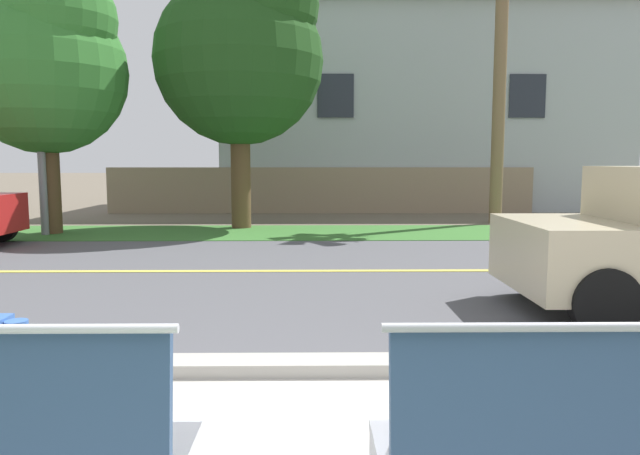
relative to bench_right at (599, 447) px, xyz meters
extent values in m
plane|color=#665B4C|center=(-1.27, 7.74, -0.45)|extent=(140.00, 140.00, 0.00)
cube|color=#ADA89E|center=(-1.27, 2.09, -0.40)|extent=(44.00, 0.30, 0.11)
cube|color=#515156|center=(-1.27, 6.24, -0.45)|extent=(52.00, 8.00, 0.01)
cube|color=#E0CC4C|center=(-1.27, 6.24, -0.45)|extent=(48.00, 0.14, 0.01)
cube|color=#38702D|center=(-1.27, 10.92, -0.45)|extent=(48.00, 2.80, 0.02)
cube|color=#9EA0A8|center=(0.00, 0.07, -0.03)|extent=(1.80, 0.44, 0.05)
cube|color=navy|center=(0.00, -0.13, 0.26)|extent=(1.72, 0.12, 0.52)
cylinder|color=#9EA0A8|center=(0.00, -0.14, 0.54)|extent=(1.80, 0.04, 0.04)
cylinder|color=black|center=(-2.47, 0.26, 0.06)|extent=(0.15, 0.42, 0.15)
cylinder|color=black|center=(-2.47, 0.45, -0.24)|extent=(0.12, 0.12, 0.43)
cylinder|color=#33599E|center=(-2.34, 0.09, 0.28)|extent=(0.09, 0.09, 0.46)
cylinder|color=black|center=(1.50, 3.00, -0.13)|extent=(0.64, 0.18, 0.64)
cylinder|color=black|center=(1.50, 4.68, -0.13)|extent=(0.64, 0.18, 0.64)
cylinder|color=black|center=(-7.32, 9.48, -0.13)|extent=(0.64, 0.18, 0.64)
cylinder|color=gray|center=(-6.92, 10.52, 3.19)|extent=(0.16, 0.16, 7.29)
cylinder|color=brown|center=(-6.90, 10.81, 0.63)|extent=(0.44, 0.44, 2.18)
sphere|color=#33752D|center=(-6.90, 10.81, 3.03)|extent=(3.48, 3.48, 3.48)
sphere|color=#33752D|center=(-6.46, 10.55, 4.08)|extent=(2.44, 2.44, 2.44)
cylinder|color=brown|center=(-2.85, 11.87, 0.77)|extent=(0.46, 0.46, 2.45)
sphere|color=#1E4719|center=(-2.85, 11.87, 3.46)|extent=(3.92, 3.92, 3.92)
sphere|color=#1E4719|center=(-2.37, 11.58, 4.64)|extent=(2.74, 2.74, 2.74)
cylinder|color=brown|center=(3.55, 12.90, 3.24)|extent=(0.32, 0.32, 7.40)
cube|color=gray|center=(-0.91, 16.02, 0.25)|extent=(13.00, 0.36, 1.40)
cube|color=#A3ADB2|center=(2.46, 19.22, 2.78)|extent=(12.94, 6.40, 6.46)
cube|color=brown|center=(2.46, 19.22, 6.31)|extent=(13.98, 6.91, 0.60)
cube|color=#232833|center=(-0.46, 15.99, 3.10)|extent=(1.10, 0.06, 1.30)
cube|color=#232833|center=(5.37, 15.99, 3.10)|extent=(1.10, 0.06, 1.30)
camera|label=1|loc=(-1.15, -2.25, 1.14)|focal=33.34mm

